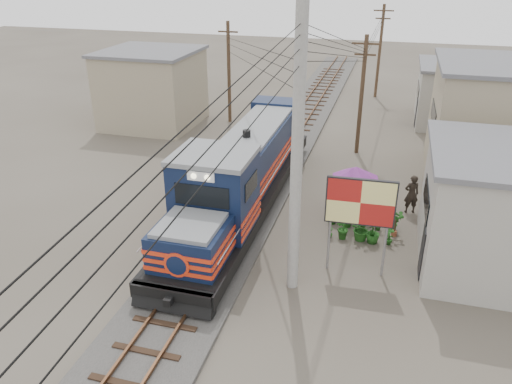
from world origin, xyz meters
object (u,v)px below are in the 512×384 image
(market_umbrella, at_px, (356,173))
(locomotive, at_px, (243,174))
(billboard, at_px, (360,205))
(vendor, at_px, (412,194))

(market_umbrella, bearing_deg, locomotive, -171.17)
(billboard, xyz_separation_m, vendor, (2.04, 5.65, -1.92))
(market_umbrella, relative_size, vendor, 1.42)
(locomotive, relative_size, vendor, 8.76)
(billboard, relative_size, market_umbrella, 1.45)
(billboard, distance_m, vendor, 6.31)
(locomotive, height_order, vendor, locomotive)
(billboard, height_order, vendor, billboard)
(locomotive, xyz_separation_m, vendor, (7.63, 1.75, -0.83))
(locomotive, xyz_separation_m, billboard, (5.60, -3.90, 1.09))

